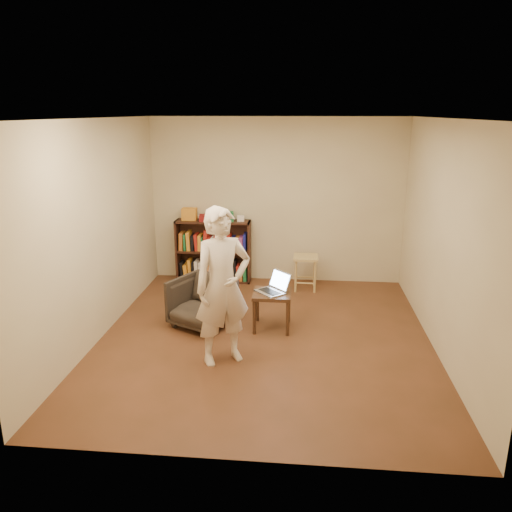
# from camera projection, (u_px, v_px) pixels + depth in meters

# --- Properties ---
(floor) EXTENTS (4.50, 4.50, 0.00)m
(floor) POSITION_uv_depth(u_px,v_px,m) (265.00, 338.00, 6.12)
(floor) COLOR #4C2C18
(floor) RESTS_ON ground
(ceiling) EXTENTS (4.50, 4.50, 0.00)m
(ceiling) POSITION_uv_depth(u_px,v_px,m) (266.00, 118.00, 5.39)
(ceiling) COLOR white
(ceiling) RESTS_ON wall_back
(wall_back) EXTENTS (4.00, 0.00, 4.00)m
(wall_back) POSITION_uv_depth(u_px,v_px,m) (276.00, 201.00, 7.90)
(wall_back) COLOR beige
(wall_back) RESTS_ON floor
(wall_left) EXTENTS (0.00, 4.50, 4.50)m
(wall_left) POSITION_uv_depth(u_px,v_px,m) (98.00, 231.00, 5.94)
(wall_left) COLOR beige
(wall_left) RESTS_ON floor
(wall_right) EXTENTS (0.00, 4.50, 4.50)m
(wall_right) POSITION_uv_depth(u_px,v_px,m) (444.00, 239.00, 5.57)
(wall_right) COLOR beige
(wall_right) RESTS_ON floor
(bookshelf) EXTENTS (1.20, 0.30, 1.00)m
(bookshelf) POSITION_uv_depth(u_px,v_px,m) (214.00, 254.00, 8.09)
(bookshelf) COLOR black
(bookshelf) RESTS_ON floor
(box_yellow) EXTENTS (0.24, 0.18, 0.19)m
(box_yellow) POSITION_uv_depth(u_px,v_px,m) (189.00, 214.00, 7.96)
(box_yellow) COLOR orange
(box_yellow) RESTS_ON bookshelf
(red_cloth) EXTENTS (0.31, 0.25, 0.09)m
(red_cloth) POSITION_uv_depth(u_px,v_px,m) (208.00, 218.00, 7.90)
(red_cloth) COLOR maroon
(red_cloth) RESTS_ON bookshelf
(box_green) EXTENTS (0.16, 0.16, 0.15)m
(box_green) POSITION_uv_depth(u_px,v_px,m) (229.00, 216.00, 7.88)
(box_green) COLOR #1B6738
(box_green) RESTS_ON bookshelf
(box_white) EXTENTS (0.12, 0.12, 0.09)m
(box_white) POSITION_uv_depth(u_px,v_px,m) (241.00, 218.00, 7.88)
(box_white) COLOR white
(box_white) RESTS_ON bookshelf
(stool) EXTENTS (0.37, 0.37, 0.54)m
(stool) POSITION_uv_depth(u_px,v_px,m) (306.00, 263.00, 7.67)
(stool) COLOR tan
(stool) RESTS_ON floor
(armchair) EXTENTS (0.92, 0.93, 0.64)m
(armchair) POSITION_uv_depth(u_px,v_px,m) (202.00, 302.00, 6.39)
(armchair) COLOR #302820
(armchair) RESTS_ON floor
(side_table) EXTENTS (0.48, 0.48, 0.49)m
(side_table) POSITION_uv_depth(u_px,v_px,m) (272.00, 298.00, 6.29)
(side_table) COLOR #302010
(side_table) RESTS_ON floor
(laptop) EXTENTS (0.48, 0.48, 0.25)m
(laptop) POSITION_uv_depth(u_px,v_px,m) (274.00, 287.00, 6.27)
(laptop) COLOR silver
(laptop) RESTS_ON side_table
(person) EXTENTS (0.76, 0.68, 1.73)m
(person) POSITION_uv_depth(u_px,v_px,m) (223.00, 287.00, 5.33)
(person) COLOR beige
(person) RESTS_ON floor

